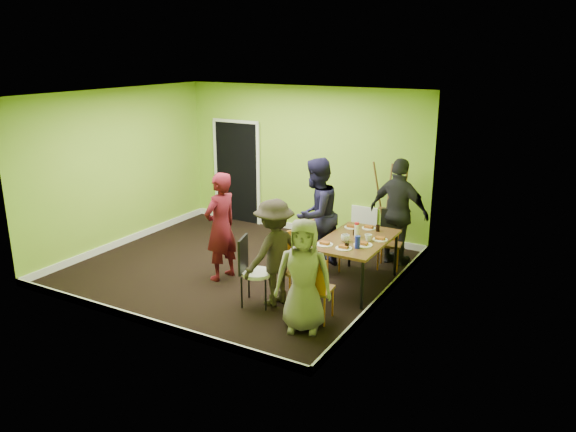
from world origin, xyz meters
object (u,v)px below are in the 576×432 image
orange_bottle (355,231)px  person_left_far (316,215)px  chair_front_end (315,285)px  chair_back_end (392,226)px  easel (390,207)px  chair_left_near (289,261)px  chair_bentwood (252,268)px  person_back_end (399,212)px  person_front_end (303,275)px  chair_left_far (323,242)px  blue_bottle (358,242)px  person_left_near (274,252)px  person_standing (221,227)px  thermos (357,231)px  dining_table (356,242)px

orange_bottle → person_left_far: size_ratio=0.04×
chair_front_end → chair_back_end: bearing=80.0°
easel → chair_front_end: bearing=-88.2°
chair_left_near → chair_bentwood: chair_bentwood is taller
person_back_end → person_front_end: (-0.28, -2.79, -0.15)m
chair_left_far → person_left_far: size_ratio=0.48×
orange_bottle → person_back_end: (0.36, 0.96, 0.10)m
chair_bentwood → blue_bottle: 1.52m
chair_left_near → person_back_end: (0.94, 2.00, 0.36)m
chair_left_far → chair_bentwood: size_ratio=0.90×
chair_back_end → chair_front_end: 2.44m
easel → orange_bottle: bearing=-90.9°
person_left_far → person_left_near: (0.08, -1.44, -0.16)m
chair_back_end → orange_bottle: 0.92m
chair_left_near → orange_bottle: 1.21m
chair_left_near → person_standing: person_standing is taller
person_left_near → chair_left_near: bearing=-173.2°
blue_bottle → person_left_near: bearing=-142.0°
person_front_end → chair_left_near: bearing=109.2°
chair_back_end → easel: size_ratio=0.59×
chair_back_end → blue_bottle: chair_back_end is taller
chair_front_end → blue_bottle: 1.03m
person_standing → chair_left_far: bearing=138.5°
blue_bottle → person_back_end: size_ratio=0.10×
thermos → chair_front_end: bearing=-89.0°
dining_table → thermos: (-0.03, 0.07, 0.15)m
thermos → person_standing: 2.06m
easel → person_left_far: (-0.74, -1.41, 0.13)m
person_standing → chair_front_end: bearing=81.9°
chair_left_far → person_left_near: size_ratio=0.58×
chair_bentwood → orange_bottle: bearing=133.0°
chair_left_far → easel: easel is taller
blue_bottle → chair_left_near: bearing=-153.8°
thermos → chair_left_near: bearing=-127.8°
dining_table → person_back_end: bearing=78.9°
easel → person_left_near: 2.92m
easel → person_left_far: 1.59m
chair_left_near → person_front_end: size_ratio=0.64×
person_left_far → person_left_near: size_ratio=1.21×
person_back_end → easel: bearing=-47.6°
dining_table → chair_bentwood: 1.63m
chair_back_end → easel: (-0.28, 0.64, 0.12)m
person_standing → person_front_end: (1.88, -0.85, -0.11)m
dining_table → person_left_near: bearing=-124.9°
chair_back_end → person_standing: person_standing is taller
chair_left_far → chair_left_near: (-0.01, -1.08, 0.04)m
chair_front_end → chair_bentwood: 1.01m
chair_bentwood → dining_table: bearing=124.8°
orange_bottle → person_left_near: size_ratio=0.05×
orange_bottle → person_standing: 2.05m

